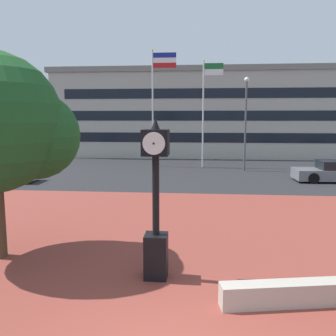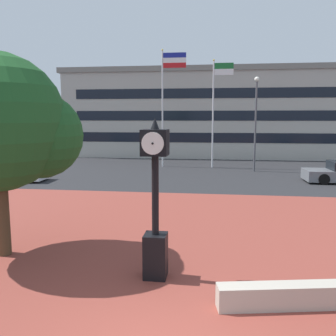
# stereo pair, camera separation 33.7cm
# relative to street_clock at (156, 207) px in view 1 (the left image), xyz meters

# --- Properties ---
(plaza_brick_paving) EXTENTS (44.00, 17.30, 0.01)m
(plaza_brick_paving) POSITION_rel_street_clock_xyz_m (0.68, 1.30, -1.77)
(plaza_brick_paving) COLOR brown
(plaza_brick_paving) RESTS_ON ground
(planter_wall) EXTENTS (3.22, 0.99, 0.50)m
(planter_wall) POSITION_rel_street_clock_xyz_m (3.06, -1.03, -1.52)
(planter_wall) COLOR #ADA393
(planter_wall) RESTS_ON ground
(street_clock) EXTENTS (0.61, 0.73, 3.87)m
(street_clock) POSITION_rel_street_clock_xyz_m (0.00, 0.00, 0.00)
(street_clock) COLOR black
(street_clock) RESTS_ON ground
(plaza_tree) EXTENTS (4.07, 3.79, 5.64)m
(plaza_tree) POSITION_rel_street_clock_xyz_m (-4.33, 1.04, 1.88)
(plaza_tree) COLOR #4C3823
(plaza_tree) RESTS_ON ground
(car_street_near) EXTENTS (4.58, 2.05, 1.28)m
(car_street_near) POSITION_rel_street_clock_xyz_m (9.10, 14.33, -1.20)
(car_street_near) COLOR slate
(car_street_near) RESTS_ON ground
(flagpole_primary) EXTENTS (1.90, 0.14, 9.06)m
(flagpole_primary) POSITION_rel_street_clock_xyz_m (-2.52, 20.07, 3.76)
(flagpole_primary) COLOR silver
(flagpole_primary) RESTS_ON ground
(flagpole_secondary) EXTENTS (1.55, 0.14, 8.23)m
(flagpole_secondary) POSITION_rel_street_clock_xyz_m (1.31, 20.07, 3.06)
(flagpole_secondary) COLOR silver
(flagpole_secondary) RESTS_ON ground
(civic_building) EXTENTS (30.85, 15.25, 8.58)m
(civic_building) POSITION_rel_street_clock_xyz_m (1.71, 32.94, 2.53)
(civic_building) COLOR #B2ADA3
(civic_building) RESTS_ON ground
(street_lamp_post) EXTENTS (0.36, 0.36, 6.71)m
(street_lamp_post) POSITION_rel_street_clock_xyz_m (4.19, 18.35, 2.32)
(street_lamp_post) COLOR #4C4C51
(street_lamp_post) RESTS_ON ground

